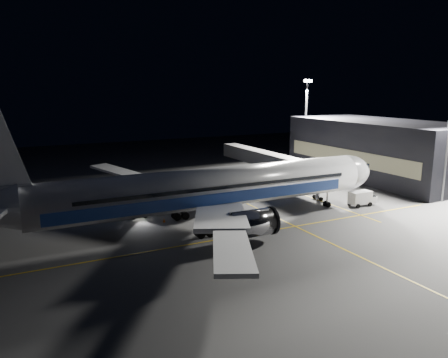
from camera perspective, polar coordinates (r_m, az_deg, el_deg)
ground at (r=61.49m, az=-1.66°, el=-5.95°), size 200.00×200.00×0.00m
guide_line_main at (r=66.14m, az=6.24°, el=-4.72°), size 0.25×80.00×0.01m
guide_line_cross at (r=56.39m, az=0.95°, el=-7.62°), size 70.00×0.25×0.01m
guide_line_side at (r=80.70m, az=9.56°, el=-1.77°), size 0.25×40.00×0.01m
airliner at (r=59.68m, az=-2.62°, el=-1.37°), size 61.48×54.22×16.64m
terminal at (r=98.28m, az=19.68°, el=3.70°), size 18.12×40.00×12.00m
jet_bridge at (r=86.27m, az=6.51°, el=2.31°), size 3.60×34.40×6.30m
floodlight_mast_north at (r=107.06m, az=10.66°, el=8.23°), size 2.40×0.68×20.70m
service_truck at (r=74.08m, az=17.60°, el=-2.37°), size 4.76×2.15×2.43m
baggage_tug at (r=65.79m, az=-11.14°, el=-4.28°), size 2.44×2.02×1.67m
safety_cone_a at (r=74.48m, az=-4.94°, el=-2.60°), size 0.34×0.34×0.51m
safety_cone_b at (r=62.99m, az=-7.83°, el=-5.36°), size 0.37×0.37×0.55m
safety_cone_c at (r=72.56m, az=-3.32°, el=-2.93°), size 0.39×0.39×0.59m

